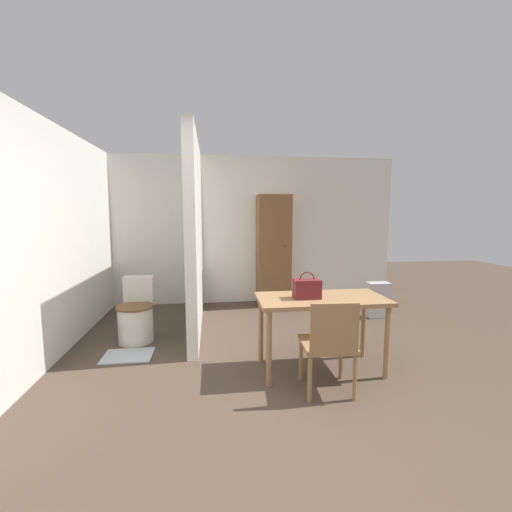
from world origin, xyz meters
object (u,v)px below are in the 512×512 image
at_px(space_heater, 378,300).
at_px(toilet, 136,316).
at_px(wooden_chair, 329,342).
at_px(handbag, 307,288).
at_px(wooden_cabinet, 273,250).
at_px(dining_table, 321,306).

bearing_deg(space_heater, toilet, -171.63).
distance_m(wooden_chair, toilet, 2.44).
bearing_deg(handbag, wooden_cabinet, 86.92).
bearing_deg(handbag, space_heater, 45.54).
relative_size(dining_table, wooden_cabinet, 0.67).
xyz_separation_m(wooden_chair, space_heater, (1.48, 2.02, -0.20)).
distance_m(wooden_chair, wooden_cabinet, 2.98).
relative_size(dining_table, toilet, 1.64).
bearing_deg(handbag, wooden_chair, -79.34).
distance_m(wooden_cabinet, space_heater, 1.82).
relative_size(dining_table, wooden_chair, 1.48).
distance_m(dining_table, space_heater, 2.14).
bearing_deg(toilet, handbag, -30.91).
distance_m(toilet, wooden_cabinet, 2.49).
relative_size(wooden_chair, handbag, 3.24).
xyz_separation_m(wooden_chair, handbag, (-0.08, 0.43, 0.37)).
bearing_deg(wooden_chair, handbag, 104.56).
bearing_deg(dining_table, wooden_chair, -99.20).
xyz_separation_m(dining_table, handbag, (-0.15, -0.02, 0.18)).
xyz_separation_m(handbag, space_heater, (1.56, 1.59, -0.57)).
height_order(dining_table, wooden_chair, wooden_chair).
xyz_separation_m(wooden_chair, wooden_cabinet, (0.05, 2.94, 0.46)).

